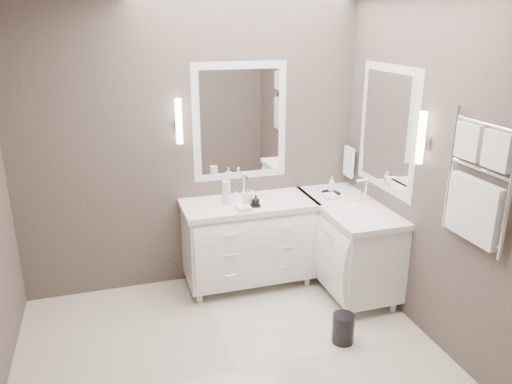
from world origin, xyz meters
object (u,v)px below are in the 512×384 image
object	(u,v)px
vanity_back	(249,238)
towel_ladder	(477,188)
vanity_right	(347,240)
waste_bin	(343,328)

from	to	relation	value
vanity_back	towel_ladder	xyz separation A→B (m)	(1.10, -1.63, 0.91)
towel_ladder	vanity_back	bearing A→B (deg)	124.10
vanity_back	vanity_right	bearing A→B (deg)	-20.38
waste_bin	towel_ladder	bearing A→B (deg)	-37.08
vanity_back	waste_bin	size ratio (longest dim) A/B	5.08
vanity_right	towel_ladder	world-z (taller)	towel_ladder
towel_ladder	waste_bin	bearing A→B (deg)	142.92
vanity_right	towel_ladder	distance (m)	1.60
vanity_right	vanity_back	bearing A→B (deg)	159.62
towel_ladder	vanity_right	bearing A→B (deg)	99.84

